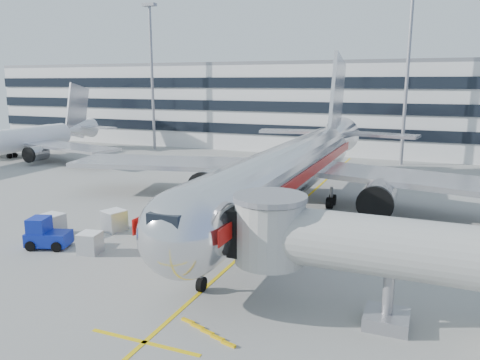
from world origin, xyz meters
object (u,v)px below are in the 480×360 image
at_px(cargo_container_left, 52,225).
at_px(cargo_container_right, 114,220).
at_px(cargo_container_front, 90,243).
at_px(belt_loader, 187,225).
at_px(ramp_worker, 146,221).
at_px(baggage_tug, 46,235).
at_px(main_jet, 294,166).

bearing_deg(cargo_container_left, cargo_container_right, 38.18).
height_order(cargo_container_left, cargo_container_front, cargo_container_left).
height_order(belt_loader, ramp_worker, belt_loader).
xyz_separation_m(cargo_container_right, ramp_worker, (2.42, 0.99, -0.04)).
relative_size(belt_loader, ramp_worker, 3.22).
xyz_separation_m(cargo_container_left, cargo_container_right, (3.82, 3.01, -0.02)).
relative_size(baggage_tug, ramp_worker, 2.09).
bearing_deg(baggage_tug, belt_loader, 39.57).
relative_size(baggage_tug, cargo_container_front, 2.08).
distance_m(main_jet, baggage_tug, 22.66).
height_order(baggage_tug, ramp_worker, baggage_tug).
bearing_deg(cargo_container_front, baggage_tug, -175.32).
bearing_deg(belt_loader, cargo_container_front, -124.19).
distance_m(belt_loader, cargo_container_front, 7.83).
bearing_deg(belt_loader, cargo_container_right, -165.90).
xyz_separation_m(cargo_container_left, ramp_worker, (6.24, 3.99, -0.07)).
bearing_deg(belt_loader, cargo_container_left, -155.35).
distance_m(main_jet, ramp_worker, 15.06).
height_order(main_jet, belt_loader, main_jet).
bearing_deg(ramp_worker, main_jet, -4.50).
distance_m(baggage_tug, ramp_worker, 7.78).
height_order(baggage_tug, cargo_container_left, baggage_tug).
height_order(cargo_container_left, ramp_worker, cargo_container_left).
xyz_separation_m(main_jet, belt_loader, (-5.90, -10.64, -3.52)).
xyz_separation_m(main_jet, cargo_container_front, (-10.30, -17.12, -3.46)).
bearing_deg(ramp_worker, baggage_tug, 179.57).
distance_m(baggage_tug, cargo_container_front, 3.84).
bearing_deg(cargo_container_left, main_jet, 43.90).
height_order(baggage_tug, cargo_container_right, baggage_tug).
relative_size(main_jet, ramp_worker, 30.65).
bearing_deg(ramp_worker, cargo_container_front, -151.66).
relative_size(belt_loader, cargo_container_right, 2.58).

